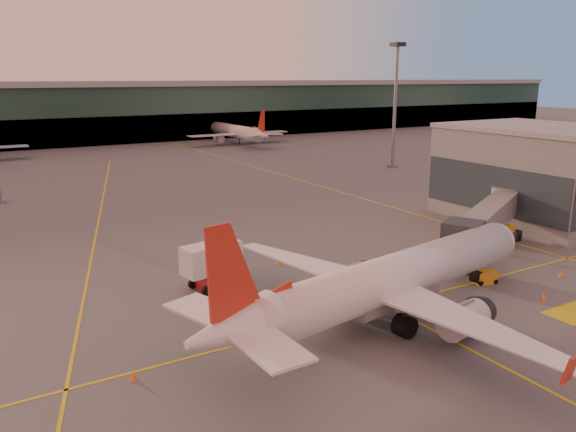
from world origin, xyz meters
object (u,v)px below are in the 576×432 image
catering_truck (212,263)px  gpu_cart (485,277)px  main_airplane (389,281)px  pushback_tug (504,235)px

catering_truck → gpu_cart: (22.47, -11.94, -1.81)m
main_airplane → gpu_cart: (13.66, 2.05, -2.89)m
catering_truck → gpu_cart: bearing=-39.1°
gpu_cart → main_airplane: bearing=-156.3°
pushback_tug → main_airplane: bearing=-157.1°
gpu_cart → pushback_tug: size_ratio=0.58×
main_airplane → pushback_tug: (26.67, 10.43, -2.66)m
main_airplane → catering_truck: 16.57m
main_airplane → catering_truck: (-8.81, 13.99, -1.08)m
pushback_tug → catering_truck: bearing=175.8°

